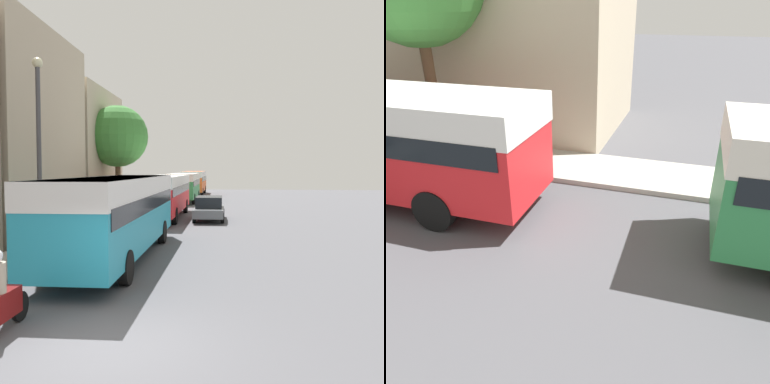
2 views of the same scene
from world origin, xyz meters
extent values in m
plane|color=#515156|center=(0.00, 0.00, 0.00)|extent=(120.00, 120.00, 0.00)
cube|color=#BCAD93|center=(-9.44, 22.06, 4.39)|extent=(6.49, 8.54, 8.78)
cube|color=teal|center=(-1.78, 7.65, 1.74)|extent=(2.45, 11.03, 2.48)
cube|color=white|center=(-1.78, 7.65, 2.61)|extent=(2.48, 11.08, 0.74)
cube|color=black|center=(-1.78, 7.65, 2.05)|extent=(2.50, 10.59, 0.55)
cylinder|color=black|center=(-2.91, 11.07, 0.50)|extent=(0.28, 1.00, 1.00)
cylinder|color=black|center=(-0.65, 11.07, 0.50)|extent=(0.28, 1.00, 1.00)
cylinder|color=black|center=(-2.91, 4.23, 0.50)|extent=(0.28, 1.00, 1.00)
cylinder|color=black|center=(-0.65, 4.23, 0.50)|extent=(0.28, 1.00, 1.00)
cube|color=red|center=(-1.98, 20.70, 1.66)|extent=(2.40, 10.53, 2.32)
cube|color=white|center=(-1.98, 20.70, 2.47)|extent=(2.43, 10.59, 0.70)
cube|color=black|center=(-1.98, 20.70, 1.95)|extent=(2.45, 10.11, 0.51)
cylinder|color=black|center=(-3.09, 23.96, 0.50)|extent=(0.28, 1.00, 1.00)
cylinder|color=black|center=(-0.87, 23.96, 0.50)|extent=(0.28, 1.00, 1.00)
cylinder|color=black|center=(-3.09, 17.43, 0.50)|extent=(0.28, 1.00, 1.00)
cylinder|color=black|center=(-0.87, 17.43, 0.50)|extent=(0.28, 1.00, 1.00)
cube|color=#2D8447|center=(-2.01, 34.39, 1.66)|extent=(2.48, 9.01, 2.32)
cube|color=silver|center=(-2.01, 34.39, 2.47)|extent=(2.50, 9.05, 0.70)
cube|color=black|center=(-2.01, 34.39, 1.95)|extent=(2.53, 8.65, 0.51)
cylinder|color=black|center=(-3.15, 37.19, 0.50)|extent=(0.28, 1.00, 1.00)
cylinder|color=black|center=(-0.87, 37.19, 0.50)|extent=(0.28, 1.00, 1.00)
cylinder|color=black|center=(-3.15, 31.60, 0.50)|extent=(0.28, 1.00, 1.00)
cylinder|color=black|center=(-0.87, 31.60, 0.50)|extent=(0.28, 1.00, 1.00)
cube|color=#EA5B23|center=(-1.93, 46.69, 1.73)|extent=(2.51, 9.91, 2.46)
cube|color=white|center=(-1.93, 46.69, 2.59)|extent=(2.54, 9.96, 0.74)
cube|color=black|center=(-1.93, 46.69, 2.04)|extent=(2.56, 9.51, 0.54)
cylinder|color=black|center=(-3.09, 49.76, 0.50)|extent=(0.28, 1.00, 1.00)
cylinder|color=black|center=(-0.78, 49.76, 0.50)|extent=(0.28, 1.00, 1.00)
cylinder|color=black|center=(-3.09, 43.62, 0.50)|extent=(0.28, 1.00, 1.00)
cylinder|color=black|center=(-0.78, 43.62, 0.50)|extent=(0.28, 1.00, 1.00)
cube|color=maroon|center=(-2.26, 0.45, 0.59)|extent=(0.38, 1.10, 0.55)
cylinder|color=black|center=(-2.26, 1.25, 0.32)|extent=(0.10, 0.64, 0.64)
cube|color=slate|center=(1.07, 19.54, 0.58)|extent=(1.84, 4.50, 0.52)
cube|color=black|center=(1.07, 19.54, 1.18)|extent=(1.62, 2.47, 0.68)
cylinder|color=black|center=(1.92, 18.15, 0.32)|extent=(0.22, 0.64, 0.64)
cylinder|color=black|center=(0.23, 18.15, 0.32)|extent=(0.22, 0.64, 0.64)
cylinder|color=black|center=(1.92, 20.94, 0.32)|extent=(0.22, 0.64, 0.64)
cylinder|color=black|center=(0.23, 20.94, 0.32)|extent=(0.22, 0.64, 0.64)
cylinder|color=#232838|center=(-4.55, 48.34, 0.52)|extent=(0.29, 0.29, 0.74)
cylinder|color=gray|center=(-4.55, 48.34, 1.20)|extent=(0.36, 0.36, 0.62)
sphere|color=tan|center=(-4.55, 48.34, 1.62)|extent=(0.20, 0.20, 0.20)
cylinder|color=#232838|center=(-5.02, 16.17, 0.53)|extent=(0.27, 0.27, 0.76)
cylinder|color=#33477F|center=(-5.02, 16.17, 1.22)|extent=(0.34, 0.34, 0.63)
sphere|color=tan|center=(-5.02, 16.17, 1.64)|extent=(0.20, 0.20, 0.20)
cylinder|color=brown|center=(-5.21, 21.06, 2.03)|extent=(0.36, 0.36, 3.77)
sphere|color=#387A33|center=(-5.21, 21.06, 5.48)|extent=(4.15, 4.15, 4.15)
cylinder|color=#47474C|center=(-4.35, 6.96, 3.47)|extent=(0.16, 0.16, 6.64)
sphere|color=beige|center=(-4.35, 6.96, 6.94)|extent=(0.36, 0.36, 0.36)
camera|label=1|loc=(2.18, -7.49, 3.29)|focal=40.00mm
camera|label=2|loc=(5.16, 29.22, 4.69)|focal=35.00mm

